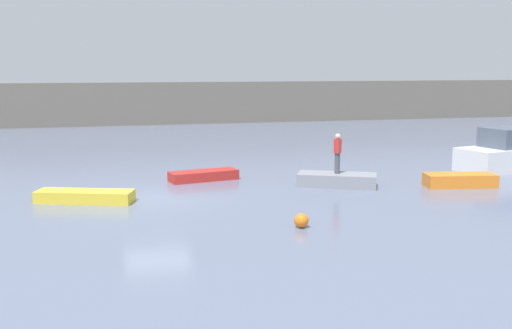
{
  "coord_description": "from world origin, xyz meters",
  "views": [
    {
      "loc": [
        -1.8,
        -22.68,
        5.03
      ],
      "look_at": [
        4.73,
        3.17,
        0.63
      ],
      "focal_mm": 42.26,
      "sensor_mm": 36.0,
      "label": 1
    }
  ],
  "objects_px": {
    "rowboat_red": "(204,175)",
    "person_red_shirt": "(338,151)",
    "rowboat_grey": "(337,180)",
    "rowboat_orange": "(460,180)",
    "rowboat_yellow": "(85,196)",
    "mooring_buoy": "(301,220)"
  },
  "relations": [
    {
      "from": "mooring_buoy",
      "to": "rowboat_orange",
      "type": "bearing_deg",
      "value": 28.04
    },
    {
      "from": "rowboat_orange",
      "to": "mooring_buoy",
      "type": "distance_m",
      "value": 9.65
    },
    {
      "from": "rowboat_yellow",
      "to": "rowboat_orange",
      "type": "distance_m",
      "value": 15.22
    },
    {
      "from": "rowboat_yellow",
      "to": "rowboat_grey",
      "type": "relative_size",
      "value": 1.1
    },
    {
      "from": "rowboat_red",
      "to": "person_red_shirt",
      "type": "xyz_separation_m",
      "value": [
        5.22,
        -2.72,
        1.27
      ]
    },
    {
      "from": "rowboat_orange",
      "to": "rowboat_yellow",
      "type": "bearing_deg",
      "value": -173.4
    },
    {
      "from": "rowboat_orange",
      "to": "person_red_shirt",
      "type": "xyz_separation_m",
      "value": [
        -4.99,
        1.32,
        1.21
      ]
    },
    {
      "from": "person_red_shirt",
      "to": "mooring_buoy",
      "type": "xyz_separation_m",
      "value": [
        -3.52,
        -5.85,
        -1.26
      ]
    },
    {
      "from": "rowboat_red",
      "to": "rowboat_yellow",
      "type": "bearing_deg",
      "value": -159.04
    },
    {
      "from": "rowboat_grey",
      "to": "rowboat_orange",
      "type": "relative_size",
      "value": 1.12
    },
    {
      "from": "rowboat_red",
      "to": "rowboat_grey",
      "type": "height_order",
      "value": "rowboat_grey"
    },
    {
      "from": "rowboat_red",
      "to": "rowboat_grey",
      "type": "xyz_separation_m",
      "value": [
        5.22,
        -2.72,
        0.06
      ]
    },
    {
      "from": "rowboat_yellow",
      "to": "rowboat_grey",
      "type": "xyz_separation_m",
      "value": [
        10.2,
        0.49,
        0.05
      ]
    },
    {
      "from": "rowboat_red",
      "to": "rowboat_grey",
      "type": "distance_m",
      "value": 5.89
    },
    {
      "from": "rowboat_red",
      "to": "rowboat_orange",
      "type": "height_order",
      "value": "rowboat_orange"
    },
    {
      "from": "rowboat_orange",
      "to": "mooring_buoy",
      "type": "xyz_separation_m",
      "value": [
        -8.52,
        -4.54,
        -0.04
      ]
    },
    {
      "from": "rowboat_yellow",
      "to": "rowboat_grey",
      "type": "distance_m",
      "value": 10.22
    },
    {
      "from": "rowboat_yellow",
      "to": "person_red_shirt",
      "type": "height_order",
      "value": "person_red_shirt"
    },
    {
      "from": "rowboat_grey",
      "to": "rowboat_orange",
      "type": "distance_m",
      "value": 5.16
    },
    {
      "from": "rowboat_orange",
      "to": "person_red_shirt",
      "type": "bearing_deg",
      "value": 174.92
    },
    {
      "from": "mooring_buoy",
      "to": "rowboat_red",
      "type": "bearing_deg",
      "value": 101.2
    },
    {
      "from": "rowboat_grey",
      "to": "rowboat_orange",
      "type": "xyz_separation_m",
      "value": [
        4.99,
        -1.32,
        -0.0
      ]
    }
  ]
}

